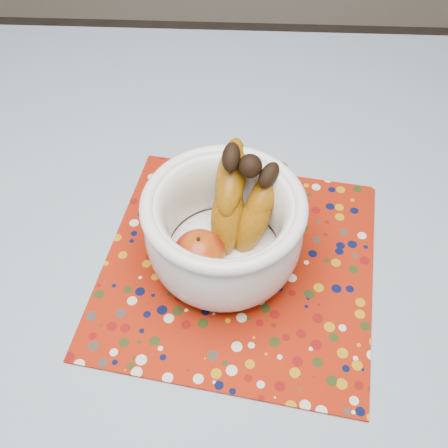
% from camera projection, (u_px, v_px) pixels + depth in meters
% --- Properties ---
extents(table, '(1.20, 1.20, 0.75)m').
position_uv_depth(table, '(182.00, 311.00, 0.82)').
color(table, brown).
rests_on(table, ground).
extents(tablecloth, '(1.32, 1.32, 0.01)m').
position_uv_depth(tablecloth, '(178.00, 283.00, 0.75)').
color(tablecloth, '#5F859F').
rests_on(tablecloth, table).
extents(placemat, '(0.44, 0.44, 0.00)m').
position_uv_depth(placemat, '(238.00, 264.00, 0.77)').
color(placemat, maroon).
rests_on(placemat, tablecloth).
extents(fruit_bowl, '(0.24, 0.24, 0.17)m').
position_uv_depth(fruit_bowl, '(230.00, 221.00, 0.72)').
color(fruit_bowl, white).
rests_on(fruit_bowl, placemat).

